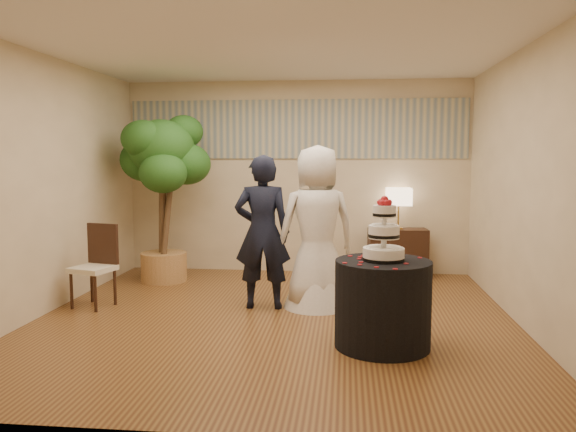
# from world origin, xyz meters

# --- Properties ---
(floor) EXTENTS (5.00, 5.00, 0.00)m
(floor) POSITION_xyz_m (0.00, 0.00, 0.00)
(floor) COLOR brown
(floor) RESTS_ON ground
(ceiling) EXTENTS (5.00, 5.00, 0.00)m
(ceiling) POSITION_xyz_m (0.00, 0.00, 2.80)
(ceiling) COLOR white
(ceiling) RESTS_ON wall_back
(wall_back) EXTENTS (5.00, 0.06, 2.80)m
(wall_back) POSITION_xyz_m (0.00, 2.50, 1.40)
(wall_back) COLOR beige
(wall_back) RESTS_ON ground
(wall_front) EXTENTS (5.00, 0.06, 2.80)m
(wall_front) POSITION_xyz_m (0.00, -2.50, 1.40)
(wall_front) COLOR beige
(wall_front) RESTS_ON ground
(wall_left) EXTENTS (0.06, 5.00, 2.80)m
(wall_left) POSITION_xyz_m (-2.50, 0.00, 1.40)
(wall_left) COLOR beige
(wall_left) RESTS_ON ground
(wall_right) EXTENTS (0.06, 5.00, 2.80)m
(wall_right) POSITION_xyz_m (2.50, 0.00, 1.40)
(wall_right) COLOR beige
(wall_right) RESTS_ON ground
(mural_border) EXTENTS (4.90, 0.02, 0.85)m
(mural_border) POSITION_xyz_m (0.00, 2.48, 2.10)
(mural_border) COLOR #9A9F8F
(mural_border) RESTS_ON wall_back
(groom) EXTENTS (0.66, 0.46, 1.72)m
(groom) POSITION_xyz_m (-0.19, 0.43, 0.86)
(groom) COLOR black
(groom) RESTS_ON floor
(bride) EXTENTS (1.10, 1.01, 1.83)m
(bride) POSITION_xyz_m (0.41, 0.53, 0.92)
(bride) COLOR white
(bride) RESTS_ON floor
(cake_table) EXTENTS (1.08, 1.08, 0.79)m
(cake_table) POSITION_xyz_m (1.07, -0.76, 0.39)
(cake_table) COLOR black
(cake_table) RESTS_ON floor
(wedding_cake) EXTENTS (0.37, 0.37, 0.58)m
(wedding_cake) POSITION_xyz_m (1.07, -0.76, 1.07)
(wedding_cake) COLOR white
(wedding_cake) RESTS_ON cake_table
(console) EXTENTS (0.85, 0.43, 0.68)m
(console) POSITION_xyz_m (1.47, 2.28, 0.34)
(console) COLOR black
(console) RESTS_ON floor
(table_lamp) EXTENTS (0.35, 0.35, 0.58)m
(table_lamp) POSITION_xyz_m (1.47, 2.28, 0.97)
(table_lamp) COLOR beige
(table_lamp) RESTS_ON console
(ficus_tree) EXTENTS (1.56, 1.56, 2.32)m
(ficus_tree) POSITION_xyz_m (-1.74, 1.63, 1.16)
(ficus_tree) COLOR #23551A
(ficus_tree) RESTS_ON floor
(side_chair) EXTENTS (0.53, 0.55, 0.94)m
(side_chair) POSITION_xyz_m (-2.11, 0.26, 0.47)
(side_chair) COLOR black
(side_chair) RESTS_ON floor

